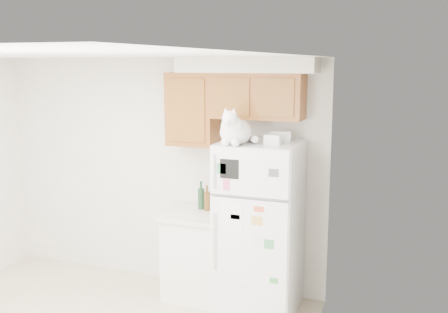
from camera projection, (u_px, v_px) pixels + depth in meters
The scene contains 8 objects.
room_shell at pixel (70, 162), 4.13m from camera, with size 3.84×4.04×2.52m.
refrigerator at pixel (259, 228), 5.13m from camera, with size 0.76×0.78×1.70m.
base_counter at pixel (198, 254), 5.50m from camera, with size 0.64×0.64×0.92m.
cat at pixel (235, 130), 4.81m from camera, with size 0.35×0.51×0.36m.
storage_box_back at pixel (280, 136), 5.02m from camera, with size 0.18×0.13×0.10m, color white.
storage_box_front at pixel (273, 139), 4.86m from camera, with size 0.15×0.11×0.09m, color white.
bottle_green at pixel (201, 195), 5.53m from camera, with size 0.07×0.07×0.30m, color #19381E, non-canonical shape.
bottle_amber at pixel (207, 198), 5.46m from camera, with size 0.06×0.06×0.27m, color #593814, non-canonical shape.
Camera 1 is at (2.67, -3.14, 2.45)m, focal length 42.00 mm.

